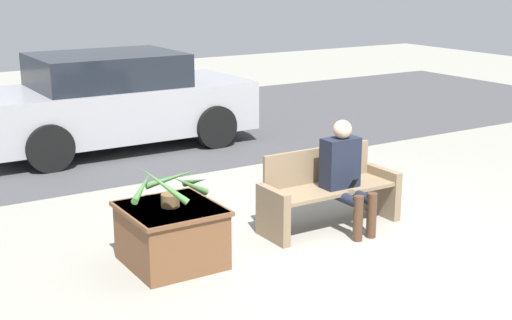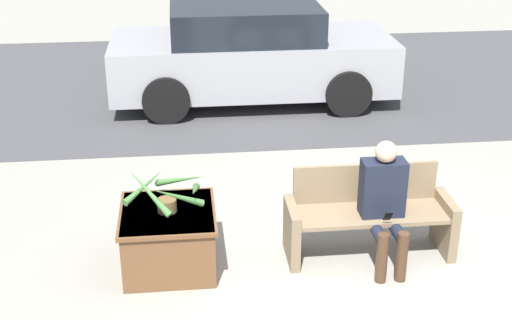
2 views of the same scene
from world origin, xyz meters
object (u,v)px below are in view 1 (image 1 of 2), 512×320
(planter_box, at_px, (171,233))
(parked_car, at_px, (113,101))
(bench, at_px, (328,191))
(person_seated, at_px, (345,171))
(potted_plant, at_px, (172,187))

(planter_box, bearing_deg, parked_car, 75.25)
(bench, distance_m, parked_car, 4.73)
(person_seated, relative_size, potted_plant, 1.54)
(potted_plant, distance_m, parked_car, 4.88)
(bench, xyz_separation_m, planter_box, (-1.90, -0.05, -0.09))
(person_seated, height_order, planter_box, person_seated)
(planter_box, xyz_separation_m, parked_car, (1.24, 4.72, 0.43))
(bench, relative_size, planter_box, 1.74)
(planter_box, bearing_deg, person_seated, -3.74)
(bench, bearing_deg, planter_box, -178.40)
(potted_plant, bearing_deg, planter_box, 174.04)
(person_seated, bearing_deg, bench, 115.58)
(person_seated, height_order, parked_car, parked_car)
(potted_plant, relative_size, parked_car, 0.18)
(bench, xyz_separation_m, potted_plant, (-1.88, -0.06, 0.36))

